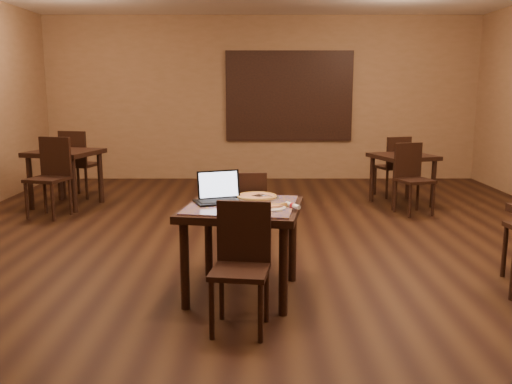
{
  "coord_description": "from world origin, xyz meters",
  "views": [
    {
      "loc": [
        -0.12,
        -5.19,
        1.68
      ],
      "look_at": [
        -0.12,
        -0.84,
        0.85
      ],
      "focal_mm": 38.0,
      "sensor_mm": 36.0,
      "label": 1
    }
  ],
  "objects_px": {
    "chair_main_near": "(242,258)",
    "other_table_b": "(65,160)",
    "other_table_b_chair_near": "(51,172)",
    "other_table_a_chair_near": "(412,174)",
    "other_table_a_chair_far": "(395,163)",
    "laptop": "(218,194)",
    "chair_main_far": "(244,215)",
    "tiled_table": "(242,217)",
    "pizza_pan": "(257,198)",
    "other_table_b_chair_far": "(78,160)",
    "other_table_a": "(403,163)"
  },
  "relations": [
    {
      "from": "chair_main_far",
      "to": "other_table_a",
      "type": "xyz_separation_m",
      "value": [
        2.26,
        2.94,
        0.08
      ]
    },
    {
      "from": "pizza_pan",
      "to": "other_table_b_chair_far",
      "type": "xyz_separation_m",
      "value": [
        -2.78,
        3.83,
        -0.17
      ]
    },
    {
      "from": "chair_main_near",
      "to": "other_table_a",
      "type": "relative_size",
      "value": 0.91
    },
    {
      "from": "other_table_b",
      "to": "other_table_b_chair_near",
      "type": "relative_size",
      "value": 1.01
    },
    {
      "from": "tiled_table",
      "to": "other_table_b_chair_far",
      "type": "bearing_deg",
      "value": 132.15
    },
    {
      "from": "tiled_table",
      "to": "other_table_b_chair_far",
      "type": "height_order",
      "value": "other_table_b_chair_far"
    },
    {
      "from": "chair_main_far",
      "to": "other_table_a_chair_near",
      "type": "distance_m",
      "value": 3.27
    },
    {
      "from": "tiled_table",
      "to": "pizza_pan",
      "type": "relative_size",
      "value": 2.75
    },
    {
      "from": "pizza_pan",
      "to": "chair_main_far",
      "type": "bearing_deg",
      "value": 107.2
    },
    {
      "from": "other_table_a",
      "to": "other_table_b",
      "type": "distance_m",
      "value": 4.9
    },
    {
      "from": "other_table_a",
      "to": "other_table_b_chair_near",
      "type": "relative_size",
      "value": 0.94
    },
    {
      "from": "laptop",
      "to": "other_table_a",
      "type": "xyz_separation_m",
      "value": [
        2.46,
        3.45,
        -0.21
      ]
    },
    {
      "from": "laptop",
      "to": "other_table_a_chair_far",
      "type": "height_order",
      "value": "laptop"
    },
    {
      "from": "chair_main_near",
      "to": "other_table_b",
      "type": "xyz_separation_m",
      "value": [
        -2.64,
        4.07,
        0.17
      ]
    },
    {
      "from": "laptop",
      "to": "other_table_a",
      "type": "relative_size",
      "value": 0.43
    },
    {
      "from": "other_table_a_chair_far",
      "to": "laptop",
      "type": "bearing_deg",
      "value": 40.51
    },
    {
      "from": "other_table_a_chair_far",
      "to": "other_table_b",
      "type": "xyz_separation_m",
      "value": [
        -4.92,
        -0.67,
        0.14
      ]
    },
    {
      "from": "chair_main_near",
      "to": "other_table_a_chair_far",
      "type": "distance_m",
      "value": 5.26
    },
    {
      "from": "laptop",
      "to": "pizza_pan",
      "type": "xyz_separation_m",
      "value": [
        0.32,
        0.13,
        -0.06
      ]
    },
    {
      "from": "other_table_b",
      "to": "laptop",
      "type": "bearing_deg",
      "value": -39.27
    },
    {
      "from": "chair_main_far",
      "to": "laptop",
      "type": "bearing_deg",
      "value": 66.09
    },
    {
      "from": "tiled_table",
      "to": "other_table_b_chair_far",
      "type": "relative_size",
      "value": 1.0
    },
    {
      "from": "chair_main_near",
      "to": "chair_main_far",
      "type": "bearing_deg",
      "value": 98.53
    },
    {
      "from": "other_table_a_chair_near",
      "to": "other_table_b_chair_far",
      "type": "bearing_deg",
      "value": 149.97
    },
    {
      "from": "chair_main_near",
      "to": "other_table_a_chair_near",
      "type": "height_order",
      "value": "other_table_a_chair_near"
    },
    {
      "from": "other_table_a_chair_near",
      "to": "other_table_b",
      "type": "bearing_deg",
      "value": 156.97
    },
    {
      "from": "other_table_a",
      "to": "other_table_b_chair_near",
      "type": "distance_m",
      "value": 4.93
    },
    {
      "from": "other_table_a_chair_near",
      "to": "other_table_b_chair_far",
      "type": "xyz_separation_m",
      "value": [
        -4.89,
        1.07,
        0.05
      ]
    },
    {
      "from": "other_table_a_chair_near",
      "to": "other_table_a_chair_far",
      "type": "relative_size",
      "value": 1.0
    },
    {
      "from": "other_table_a_chair_far",
      "to": "other_table_b_chair_near",
      "type": "relative_size",
      "value": 0.91
    },
    {
      "from": "chair_main_near",
      "to": "laptop",
      "type": "relative_size",
      "value": 2.1
    },
    {
      "from": "chair_main_far",
      "to": "other_table_b_chair_far",
      "type": "xyz_separation_m",
      "value": [
        -2.66,
        3.45,
        0.06
      ]
    },
    {
      "from": "other_table_b_chair_near",
      "to": "other_table_a_chair_near",
      "type": "bearing_deg",
      "value": 16.6
    },
    {
      "from": "other_table_b",
      "to": "other_table_b_chair_near",
      "type": "distance_m",
      "value": 0.62
    },
    {
      "from": "chair_main_far",
      "to": "laptop",
      "type": "distance_m",
      "value": 0.62
    },
    {
      "from": "laptop",
      "to": "other_table_a_chair_near",
      "type": "xyz_separation_m",
      "value": [
        2.44,
        2.89,
        -0.29
      ]
    },
    {
      "from": "other_table_a",
      "to": "other_table_b_chair_far",
      "type": "height_order",
      "value": "other_table_b_chair_far"
    },
    {
      "from": "other_table_b_chair_near",
      "to": "other_table_b_chair_far",
      "type": "xyz_separation_m",
      "value": [
        -0.05,
        1.23,
        0.0
      ]
    },
    {
      "from": "other_table_a_chair_near",
      "to": "other_table_a_chair_far",
      "type": "height_order",
      "value": "same"
    },
    {
      "from": "other_table_b_chair_far",
      "to": "other_table_b",
      "type": "bearing_deg",
      "value": 106.87
    },
    {
      "from": "tiled_table",
      "to": "other_table_b_chair_near",
      "type": "bearing_deg",
      "value": 141.61
    },
    {
      "from": "tiled_table",
      "to": "laptop",
      "type": "xyz_separation_m",
      "value": [
        -0.2,
        0.11,
        0.17
      ]
    },
    {
      "from": "chair_main_near",
      "to": "other_table_b_chair_far",
      "type": "distance_m",
      "value": 5.4
    },
    {
      "from": "laptop",
      "to": "other_table_b_chair_far",
      "type": "height_order",
      "value": "other_table_b_chair_far"
    },
    {
      "from": "pizza_pan",
      "to": "other_table_b_chair_near",
      "type": "relative_size",
      "value": 0.36
    },
    {
      "from": "chair_main_far",
      "to": "other_table_b_chair_far",
      "type": "bearing_deg",
      "value": -54.55
    },
    {
      "from": "tiled_table",
      "to": "other_table_a_chair_near",
      "type": "relative_size",
      "value": 1.1
    },
    {
      "from": "laptop",
      "to": "other_table_a_chair_far",
      "type": "distance_m",
      "value": 4.73
    },
    {
      "from": "other_table_a_chair_far",
      "to": "other_table_b",
      "type": "bearing_deg",
      "value": -9.96
    },
    {
      "from": "other_table_b",
      "to": "other_table_a",
      "type": "bearing_deg",
      "value": 15.95
    }
  ]
}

